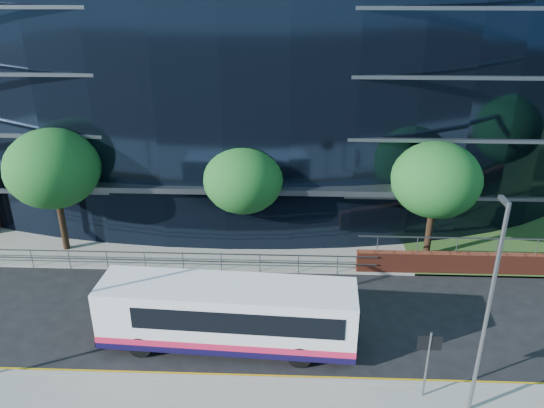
{
  "coord_description": "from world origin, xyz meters",
  "views": [
    {
      "loc": [
        -0.41,
        -16.74,
        14.41
      ],
      "look_at": [
        -1.41,
        8.0,
        3.47
      ],
      "focal_mm": 35.0,
      "sensor_mm": 36.0,
      "label": 1
    }
  ],
  "objects_px": {
    "tree_far_a": "(53,169)",
    "tree_far_b": "(243,179)",
    "street_sign": "(429,351)",
    "tree_far_c": "(436,180)",
    "streetlight_east": "(488,307)",
    "tree_dist_e": "(529,74)",
    "city_bus": "(229,314)"
  },
  "relations": [
    {
      "from": "street_sign",
      "to": "city_bus",
      "type": "xyz_separation_m",
      "value": [
        -7.38,
        2.77,
        -0.64
      ]
    },
    {
      "from": "street_sign",
      "to": "tree_far_b",
      "type": "bearing_deg",
      "value": 124.08
    },
    {
      "from": "street_sign",
      "to": "tree_dist_e",
      "type": "bearing_deg",
      "value": 64.88
    },
    {
      "from": "tree_far_c",
      "to": "tree_far_b",
      "type": "bearing_deg",
      "value": 177.14
    },
    {
      "from": "tree_dist_e",
      "to": "streetlight_east",
      "type": "distance_m",
      "value": 45.85
    },
    {
      "from": "tree_far_a",
      "to": "tree_far_b",
      "type": "relative_size",
      "value": 1.15
    },
    {
      "from": "tree_far_a",
      "to": "tree_dist_e",
      "type": "xyz_separation_m",
      "value": [
        37.0,
        31.0,
        -0.33
      ]
    },
    {
      "from": "tree_far_b",
      "to": "tree_dist_e",
      "type": "distance_m",
      "value": 40.74
    },
    {
      "from": "tree_far_c",
      "to": "tree_far_a",
      "type": "bearing_deg",
      "value": 180.0
    },
    {
      "from": "tree_far_b",
      "to": "streetlight_east",
      "type": "relative_size",
      "value": 0.76
    },
    {
      "from": "city_bus",
      "to": "street_sign",
      "type": "bearing_deg",
      "value": -17.42
    },
    {
      "from": "tree_dist_e",
      "to": "city_bus",
      "type": "height_order",
      "value": "tree_dist_e"
    },
    {
      "from": "tree_far_a",
      "to": "tree_far_b",
      "type": "xyz_separation_m",
      "value": [
        10.0,
        0.5,
        -0.65
      ]
    },
    {
      "from": "streetlight_east",
      "to": "street_sign",
      "type": "bearing_deg",
      "value": 158.64
    },
    {
      "from": "street_sign",
      "to": "tree_far_b",
      "type": "relative_size",
      "value": 0.46
    },
    {
      "from": "tree_dist_e",
      "to": "streetlight_east",
      "type": "height_order",
      "value": "streetlight_east"
    },
    {
      "from": "tree_far_c",
      "to": "city_bus",
      "type": "bearing_deg",
      "value": -141.64
    },
    {
      "from": "tree_far_b",
      "to": "tree_far_a",
      "type": "bearing_deg",
      "value": -177.14
    },
    {
      "from": "tree_far_a",
      "to": "tree_far_c",
      "type": "bearing_deg",
      "value": 0.0
    },
    {
      "from": "street_sign",
      "to": "tree_far_c",
      "type": "xyz_separation_m",
      "value": [
        2.5,
        10.59,
        2.39
      ]
    },
    {
      "from": "tree_far_a",
      "to": "tree_far_b",
      "type": "bearing_deg",
      "value": 2.86
    },
    {
      "from": "tree_far_a",
      "to": "street_sign",
      "type": "bearing_deg",
      "value": -31.17
    },
    {
      "from": "tree_far_a",
      "to": "tree_dist_e",
      "type": "distance_m",
      "value": 48.27
    },
    {
      "from": "tree_dist_e",
      "to": "streetlight_east",
      "type": "bearing_deg",
      "value": -113.11
    },
    {
      "from": "tree_far_a",
      "to": "city_bus",
      "type": "relative_size",
      "value": 0.66
    },
    {
      "from": "street_sign",
      "to": "tree_far_b",
      "type": "distance_m",
      "value": 13.54
    },
    {
      "from": "tree_far_c",
      "to": "streetlight_east",
      "type": "distance_m",
      "value": 11.22
    },
    {
      "from": "street_sign",
      "to": "tree_far_a",
      "type": "bearing_deg",
      "value": 148.83
    },
    {
      "from": "tree_dist_e",
      "to": "city_bus",
      "type": "distance_m",
      "value": 47.31
    },
    {
      "from": "tree_far_a",
      "to": "tree_far_c",
      "type": "xyz_separation_m",
      "value": [
        20.0,
        0.0,
        -0.33
      ]
    },
    {
      "from": "tree_far_b",
      "to": "tree_dist_e",
      "type": "height_order",
      "value": "tree_dist_e"
    },
    {
      "from": "tree_far_a",
      "to": "streetlight_east",
      "type": "distance_m",
      "value": 22.05
    }
  ]
}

